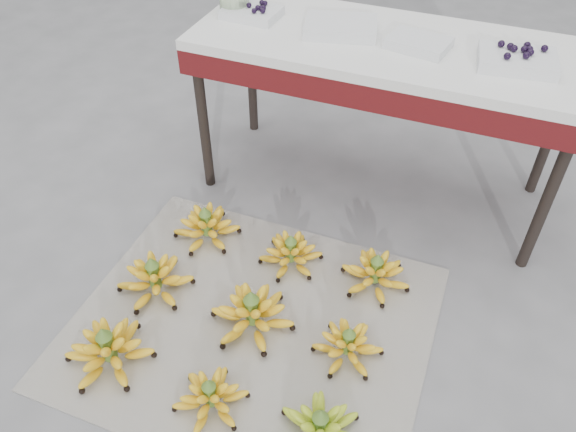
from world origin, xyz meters
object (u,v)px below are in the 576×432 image
at_px(bunch_front_center, 211,397).
at_px(bunch_front_right, 320,429).
at_px(newspaper_mat, 252,325).
at_px(bunch_front_left, 109,350).
at_px(bunch_mid_left, 155,279).
at_px(bunch_back_center, 291,253).
at_px(bunch_back_right, 375,273).
at_px(vendor_table, 385,60).
at_px(tray_far_right, 517,59).
at_px(bunch_mid_center, 252,314).
at_px(bunch_back_left, 207,227).
at_px(tray_far_left, 252,12).
at_px(tray_left, 341,27).
at_px(bunch_mid_right, 348,345).
at_px(tray_right, 418,43).

height_order(bunch_front_center, bunch_front_right, bunch_front_right).
relative_size(newspaper_mat, bunch_front_left, 4.16).
distance_m(bunch_front_left, bunch_mid_left, 0.33).
distance_m(bunch_back_center, bunch_back_right, 0.34).
bearing_deg(newspaper_mat, vendor_table, 78.84).
distance_m(bunch_front_center, tray_far_right, 1.54).
distance_m(newspaper_mat, bunch_mid_center, 0.07).
height_order(bunch_mid_left, bunch_back_right, bunch_mid_left).
distance_m(bunch_back_left, tray_far_left, 0.89).
bearing_deg(bunch_back_right, vendor_table, 117.07).
relative_size(bunch_front_center, tray_left, 0.92).
distance_m(tray_far_left, tray_far_right, 1.04).
bearing_deg(bunch_mid_center, bunch_front_center, -97.81).
height_order(bunch_mid_right, tray_far_left, tray_far_left).
relative_size(bunch_front_left, bunch_front_center, 1.04).
distance_m(bunch_mid_center, tray_far_right, 1.29).
bearing_deg(bunch_mid_center, bunch_front_left, -149.94).
height_order(tray_right, tray_far_right, tray_far_right).
relative_size(bunch_front_right, bunch_mid_center, 0.94).
bearing_deg(bunch_mid_right, bunch_front_left, -157.09).
distance_m(bunch_front_left, bunch_front_right, 0.75).
bearing_deg(tray_far_right, bunch_back_left, -151.75).
xyz_separation_m(bunch_back_left, tray_far_left, (-0.02, 0.58, 0.68)).
bearing_deg(tray_right, tray_left, 176.58).
bearing_deg(bunch_mid_center, newspaper_mat, -169.46).
xyz_separation_m(newspaper_mat, bunch_front_left, (-0.38, -0.31, 0.06)).
distance_m(bunch_mid_left, tray_right, 1.32).
height_order(bunch_mid_center, vendor_table, vendor_table).
distance_m(vendor_table, tray_right, 0.16).
bearing_deg(tray_far_left, bunch_front_right, -58.87).
distance_m(bunch_mid_center, tray_left, 1.14).
bearing_deg(tray_far_left, bunch_mid_center, -67.37).
distance_m(vendor_table, tray_far_right, 0.48).
xyz_separation_m(bunch_mid_left, bunch_back_left, (0.05, 0.33, -0.00)).
bearing_deg(tray_right, bunch_back_right, -84.08).
distance_m(bunch_mid_left, bunch_mid_center, 0.41).
bearing_deg(bunch_front_left, tray_far_left, 88.47).
xyz_separation_m(bunch_mid_left, bunch_mid_right, (0.76, -0.01, -0.01)).
xyz_separation_m(bunch_front_right, bunch_mid_center, (-0.36, 0.31, 0.01)).
distance_m(bunch_front_left, bunch_mid_center, 0.50).
distance_m(bunch_front_left, bunch_back_right, 1.00).
bearing_deg(bunch_back_left, bunch_mid_right, -41.38).
height_order(tray_far_left, tray_far_right, tray_far_right).
height_order(bunch_back_center, bunch_back_right, bunch_back_right).
distance_m(newspaper_mat, bunch_front_left, 0.50).
xyz_separation_m(bunch_front_left, bunch_back_right, (0.74, 0.67, -0.01)).
distance_m(bunch_front_right, bunch_mid_left, 0.84).
xyz_separation_m(bunch_front_right, bunch_back_center, (-0.35, 0.65, -0.00)).
relative_size(newspaper_mat, bunch_back_right, 4.14).
height_order(bunch_front_left, bunch_back_right, bunch_front_left).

